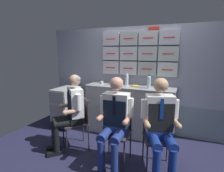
# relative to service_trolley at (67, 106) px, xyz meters

# --- Properties ---
(ground) EXTENTS (4.80, 4.80, 0.04)m
(ground) POSITION_rel_service_trolley_xyz_m (1.55, -0.91, -0.49)
(ground) COLOR #232440
(galley_bulkhead) EXTENTS (4.20, 0.14, 2.15)m
(galley_bulkhead) POSITION_rel_service_trolley_xyz_m (1.55, 0.46, 0.63)
(galley_bulkhead) COLOR #9197AC
(galley_bulkhead) RESTS_ON ground
(galley_counter) EXTENTS (1.75, 0.53, 0.99)m
(galley_counter) POSITION_rel_service_trolley_xyz_m (1.40, 0.18, 0.03)
(galley_counter) COLOR #ADACAE
(galley_counter) RESTS_ON ground
(service_trolley) EXTENTS (0.40, 0.65, 0.87)m
(service_trolley) POSITION_rel_service_trolley_xyz_m (0.00, 0.00, 0.00)
(service_trolley) COLOR black
(service_trolley) RESTS_ON ground
(folding_chair_left) EXTENTS (0.57, 0.57, 0.87)m
(folding_chair_left) POSITION_rel_service_trolley_xyz_m (0.80, -0.66, 0.08)
(folding_chair_left) COLOR #2D2D33
(folding_chair_left) RESTS_ON ground
(crew_member_left) EXTENTS (0.64, 0.65, 1.29)m
(crew_member_left) POSITION_rel_service_trolley_xyz_m (0.69, -0.78, 0.25)
(crew_member_left) COLOR black
(crew_member_left) RESTS_ON ground
(folding_chair_right) EXTENTS (0.42, 0.43, 0.87)m
(folding_chair_right) POSITION_rel_service_trolley_xyz_m (1.51, -0.74, 0.08)
(folding_chair_right) COLOR #2D2D33
(folding_chair_right) RESTS_ON ground
(crew_member_right) EXTENTS (0.50, 0.63, 1.30)m
(crew_member_right) POSITION_rel_service_trolley_xyz_m (1.52, -0.90, 0.26)
(crew_member_right) COLOR black
(crew_member_right) RESTS_ON ground
(folding_chair_by_counter) EXTENTS (0.52, 0.52, 0.87)m
(folding_chair_by_counter) POSITION_rel_service_trolley_xyz_m (2.09, -0.66, 0.08)
(folding_chair_by_counter) COLOR #2D2D33
(folding_chair_by_counter) RESTS_ON ground
(crew_member_by_counter) EXTENTS (0.56, 0.70, 1.31)m
(crew_member_by_counter) POSITION_rel_service_trolley_xyz_m (2.15, -0.81, 0.27)
(crew_member_by_counter) COLOR black
(crew_member_by_counter) RESTS_ON ground
(water_bottle_clear) EXTENTS (0.07, 0.07, 0.25)m
(water_bottle_clear) POSITION_rel_service_trolley_xyz_m (1.79, 0.12, 0.64)
(water_bottle_clear) COLOR silver
(water_bottle_clear) RESTS_ON galley_counter
(water_bottle_short) EXTENTS (0.06, 0.06, 0.25)m
(water_bottle_short) POSITION_rel_service_trolley_xyz_m (1.31, 0.26, 0.64)
(water_bottle_short) COLOR silver
(water_bottle_short) RESTS_ON galley_counter
(coffee_cup_white) EXTENTS (0.06, 0.06, 0.09)m
(coffee_cup_white) POSITION_rel_service_trolley_xyz_m (2.10, 0.09, 0.57)
(coffee_cup_white) COLOR navy
(coffee_cup_white) RESTS_ON galley_counter
(paper_cup_blue) EXTENTS (0.07, 0.07, 0.06)m
(paper_cup_blue) POSITION_rel_service_trolley_xyz_m (0.78, 0.19, 0.55)
(paper_cup_blue) COLOR silver
(paper_cup_blue) RESTS_ON galley_counter
(coffee_cup_spare) EXTENTS (0.07, 0.07, 0.07)m
(coffee_cup_spare) POSITION_rel_service_trolley_xyz_m (1.01, 0.21, 0.55)
(coffee_cup_spare) COLOR navy
(coffee_cup_spare) RESTS_ON galley_counter
(snack_banana) EXTENTS (0.17, 0.10, 0.04)m
(snack_banana) POSITION_rel_service_trolley_xyz_m (1.52, 0.14, 0.54)
(snack_banana) COLOR yellow
(snack_banana) RESTS_ON galley_counter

